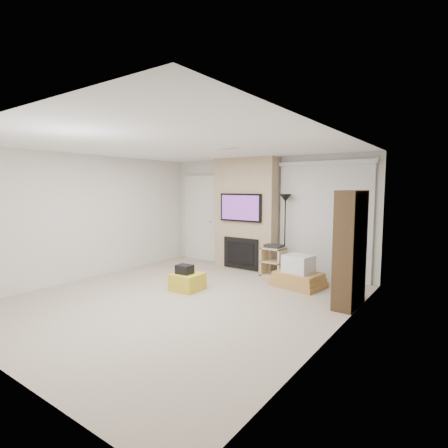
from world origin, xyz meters
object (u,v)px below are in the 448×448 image
Objects in this scene: bookshelf at (350,249)px; floor_lamp at (285,211)px; ottoman at (187,282)px; box_stack at (298,275)px; av_stand at (273,259)px.

floor_lamp is at bearing 144.14° from bookshelf.
box_stack is at bearing 41.23° from ottoman.
bookshelf is at bearing -26.49° from box_stack.
floor_lamp is (0.92, 2.04, 1.19)m from ottoman.
box_stack is (0.76, -0.46, -0.12)m from av_stand.
floor_lamp is 1.75× the size of box_stack.
ottoman is 1.98m from av_stand.
box_stack is 1.38m from bookshelf.
floor_lamp is 0.95× the size of bookshelf.
floor_lamp is at bearing 59.26° from av_stand.
box_stack is 0.54× the size of bookshelf.
av_stand is at bearing 66.54° from ottoman.
av_stand is (-0.14, -0.23, -1.00)m from floor_lamp.
floor_lamp is at bearing 65.66° from ottoman.
ottoman is 0.51× the size of box_stack.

